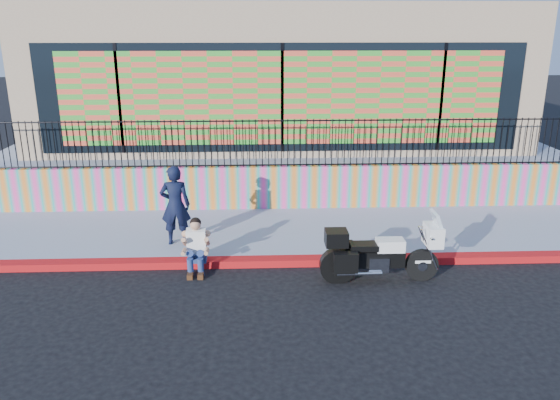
{
  "coord_description": "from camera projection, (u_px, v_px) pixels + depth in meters",
  "views": [
    {
      "loc": [
        -0.65,
        -10.18,
        4.62
      ],
      "look_at": [
        -0.18,
        1.2,
        1.0
      ],
      "focal_mm": 35.0,
      "sensor_mm": 36.0,
      "label": 1
    }
  ],
  "objects": [
    {
      "name": "seated_man",
      "position": [
        196.0,
        251.0,
        10.65
      ],
      "size": [
        0.54,
        0.71,
        1.06
      ],
      "color": "navy",
      "rests_on": "ground"
    },
    {
      "name": "red_curb",
      "position": [
        291.0,
        261.0,
        11.1
      ],
      "size": [
        16.0,
        0.3,
        0.15
      ],
      "primitive_type": "cube",
      "color": "red",
      "rests_on": "ground"
    },
    {
      "name": "ground",
      "position": [
        291.0,
        265.0,
        11.12
      ],
      "size": [
        90.0,
        90.0,
        0.0
      ],
      "primitive_type": "plane",
      "color": "black",
      "rests_on": "ground"
    },
    {
      "name": "metal_fence",
      "position": [
        284.0,
        143.0,
        13.66
      ],
      "size": [
        15.8,
        0.04,
        1.2
      ],
      "primitive_type": null,
      "color": "black",
      "rests_on": "mural_wall"
    },
    {
      "name": "mural_wall",
      "position": [
        284.0,
        187.0,
        14.0
      ],
      "size": [
        16.0,
        0.2,
        1.1
      ],
      "primitive_type": "cube",
      "color": "#FF439E",
      "rests_on": "sidewalk"
    },
    {
      "name": "police_motorcycle",
      "position": [
        378.0,
        253.0,
        10.23
      ],
      "size": [
        2.22,
        0.73,
        1.38
      ],
      "color": "black",
      "rests_on": "ground"
    },
    {
      "name": "sidewalk",
      "position": [
        287.0,
        232.0,
        12.67
      ],
      "size": [
        16.0,
        3.0,
        0.15
      ],
      "primitive_type": "cube",
      "color": "#919AAF",
      "rests_on": "ground"
    },
    {
      "name": "storefront_building",
      "position": [
        277.0,
        71.0,
        17.88
      ],
      "size": [
        14.0,
        8.06,
        4.0
      ],
      "color": "tan",
      "rests_on": "elevated_platform"
    },
    {
      "name": "police_officer",
      "position": [
        175.0,
        205.0,
        11.56
      ],
      "size": [
        0.64,
        0.43,
        1.73
      ],
      "primitive_type": "imported",
      "rotation": [
        0.0,
        0.0,
        3.17
      ],
      "color": "black",
      "rests_on": "sidewalk"
    },
    {
      "name": "elevated_platform",
      "position": [
        277.0,
        148.0,
        18.88
      ],
      "size": [
        16.0,
        10.0,
        1.25
      ],
      "primitive_type": "cube",
      "color": "#919AAF",
      "rests_on": "ground"
    }
  ]
}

